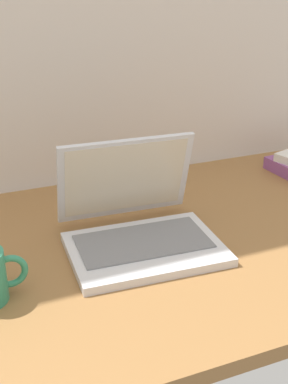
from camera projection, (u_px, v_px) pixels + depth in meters
desk at (149, 248)px, 1.10m from camera, size 1.60×0.76×0.03m
laptop at (138, 223)px, 1.08m from camera, size 0.32×0.30×0.21m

